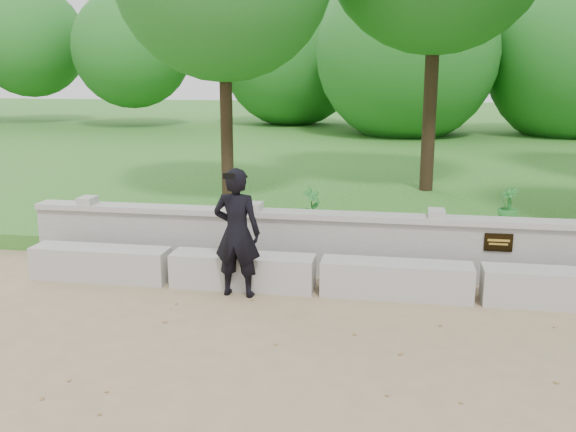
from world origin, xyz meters
name	(u,v)px	position (x,y,z in m)	size (l,w,h in m)	color
ground	(498,369)	(0.00, 0.00, 0.00)	(80.00, 80.00, 0.00)	#9D8260
lawn	(433,159)	(0.00, 14.00, 0.12)	(40.00, 22.00, 0.25)	#296118
concrete_bench	(477,284)	(0.00, 1.90, 0.22)	(11.90, 0.45, 0.45)	#B7B5AD
parapet_wall	(473,250)	(0.00, 2.60, 0.46)	(12.50, 0.35, 0.90)	#ACAAA2
man_main	(237,233)	(-2.99, 1.60, 0.83)	(0.63, 0.56, 1.65)	black
shrub_a	(312,206)	(-2.44, 4.47, 0.58)	(0.35, 0.23, 0.66)	#2B8031
shrub_d	(508,206)	(0.83, 5.16, 0.56)	(0.35, 0.31, 0.62)	#2B8031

